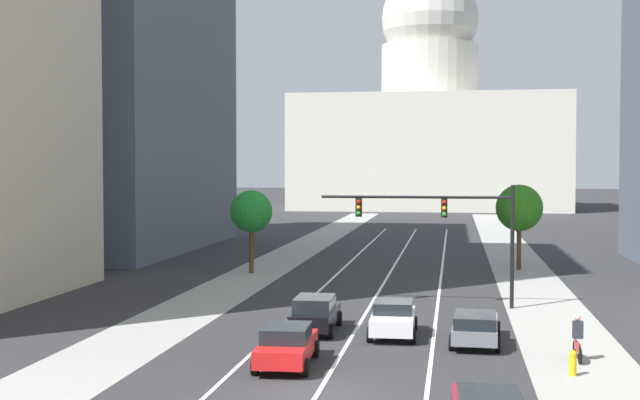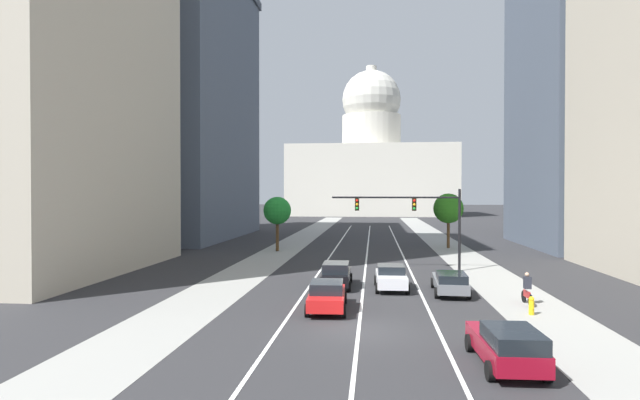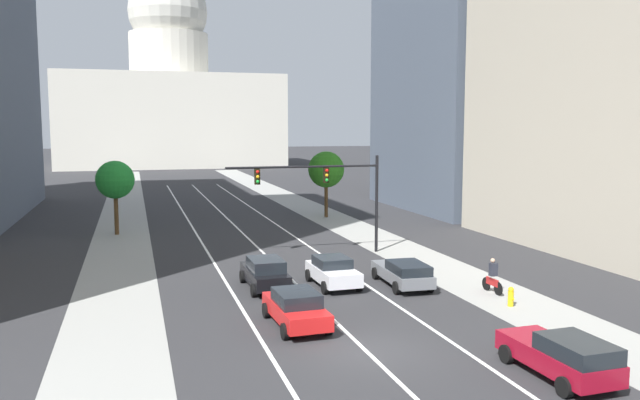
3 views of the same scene
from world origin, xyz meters
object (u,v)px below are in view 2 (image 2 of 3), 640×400
at_px(cyclist, 527,289).
at_px(car_gray, 450,282).
at_px(car_white, 391,277).
at_px(car_black, 336,274).
at_px(fire_hydrant, 531,306).
at_px(traffic_signal_mast, 416,212).
at_px(capitol_building, 371,165).
at_px(car_crimson, 507,345).
at_px(car_red, 327,295).
at_px(street_tree_mid_left, 277,211).
at_px(street_tree_far_right, 448,209).

bearing_deg(cyclist, car_gray, 54.56).
bearing_deg(cyclist, car_white, 61.44).
height_order(car_black, fire_hydrant, car_black).
bearing_deg(fire_hydrant, cyclist, 78.44).
height_order(car_black, cyclist, cyclist).
bearing_deg(fire_hydrant, traffic_signal_mast, 107.85).
height_order(capitol_building, cyclist, capitol_building).
height_order(car_crimson, fire_hydrant, car_crimson).
distance_m(car_white, car_red, 6.84).
relative_size(traffic_signal_mast, street_tree_mid_left, 1.76).
height_order(car_black, car_gray, car_black).
distance_m(car_white, cyclist, 7.90).
relative_size(car_white, traffic_signal_mast, 0.41).
height_order(car_white, car_crimson, car_crimson).
xyz_separation_m(capitol_building, cyclist, (8.79, -111.50, -12.85)).
height_order(car_black, traffic_signal_mast, traffic_signal_mast).
height_order(cyclist, street_tree_far_right, street_tree_far_right).
relative_size(car_crimson, street_tree_far_right, 0.75).
xyz_separation_m(car_white, fire_hydrant, (6.60, -5.84, -0.31)).
relative_size(car_white, car_crimson, 0.92).
height_order(capitol_building, traffic_signal_mast, capitol_building).
bearing_deg(car_white, street_tree_far_right, -17.38).
distance_m(car_black, car_red, 6.35).
relative_size(car_gray, traffic_signal_mast, 0.49).
bearing_deg(car_red, cyclist, -79.44).
relative_size(capitol_building, car_gray, 9.17).
height_order(car_red, car_crimson, car_crimson).
xyz_separation_m(capitol_building, fire_hydrant, (8.31, -113.83, -13.24)).
bearing_deg(car_crimson, car_black, 24.11).
height_order(car_gray, street_tree_far_right, street_tree_far_right).
relative_size(car_black, car_white, 1.08).
bearing_deg(street_tree_mid_left, cyclist, -52.13).
height_order(car_white, car_red, car_white).
bearing_deg(cyclist, street_tree_mid_left, 35.71).
height_order(capitol_building, street_tree_far_right, capitol_building).
xyz_separation_m(car_white, car_gray, (3.41, -1.11, -0.05)).
xyz_separation_m(car_black, car_red, (-0.00, -6.35, -0.05)).
xyz_separation_m(traffic_signal_mast, cyclist, (4.90, -11.41, -3.64)).
distance_m(car_black, car_gray, 7.01).
bearing_deg(fire_hydrant, car_black, 147.93).
xyz_separation_m(car_red, cyclist, (10.50, 2.41, 0.08)).
bearing_deg(car_gray, street_tree_far_right, -5.24).
bearing_deg(car_crimson, cyclist, -21.56).
xyz_separation_m(capitol_building, street_tree_mid_left, (-9.21, -88.35, -9.59)).
bearing_deg(car_crimson, traffic_signal_mast, 1.52).
bearing_deg(car_white, street_tree_mid_left, 27.75).
xyz_separation_m(car_red, street_tree_far_right, (10.41, 30.22, 3.50)).
relative_size(fire_hydrant, street_tree_mid_left, 0.16).
height_order(car_white, traffic_signal_mast, traffic_signal_mast).
xyz_separation_m(fire_hydrant, cyclist, (0.48, 2.33, 0.39)).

